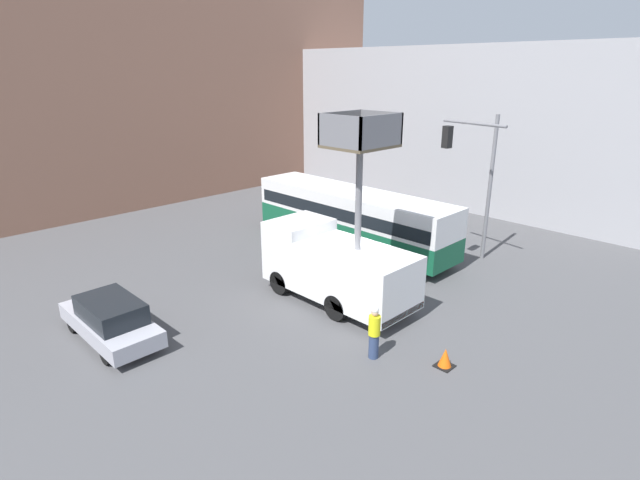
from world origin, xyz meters
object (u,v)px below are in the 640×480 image
object	(u,v)px
traffic_light_pole	(477,168)
traffic_cone_near_truck	(445,358)
road_worker_near_truck	(374,332)
parked_car_curbside	(111,319)
utility_truck	(336,262)
city_bus	(352,214)
road_worker_directing	(422,256)

from	to	relation	value
traffic_light_pole	traffic_cone_near_truck	world-z (taller)	traffic_light_pole
road_worker_near_truck	traffic_cone_near_truck	distance (m)	2.30
traffic_light_pole	road_worker_near_truck	xyz separation A→B (m)	(-9.51, -2.06, -3.66)
road_worker_near_truck	parked_car_curbside	world-z (taller)	road_worker_near_truck
utility_truck	parked_car_curbside	xyz separation A→B (m)	(-7.52, 3.33, -0.90)
city_bus	road_worker_directing	size ratio (longest dim) A/B	6.00
road_worker_near_truck	city_bus	bearing A→B (deg)	-125.26
traffic_light_pole	traffic_cone_near_truck	size ratio (longest dim) A/B	10.95
road_worker_directing	parked_car_curbside	distance (m)	12.76
utility_truck	parked_car_curbside	size ratio (longest dim) A/B	1.61
utility_truck	parked_car_curbside	bearing A→B (deg)	156.14
utility_truck	city_bus	world-z (taller)	utility_truck
road_worker_near_truck	road_worker_directing	size ratio (longest dim) A/B	0.95
utility_truck	traffic_cone_near_truck	world-z (taller)	utility_truck
utility_truck	traffic_light_pole	bearing A→B (deg)	-12.04
traffic_light_pole	parked_car_curbside	distance (m)	16.17
traffic_light_pole	parked_car_curbside	world-z (taller)	traffic_light_pole
road_worker_near_truck	road_worker_directing	xyz separation A→B (m)	(6.60, 2.69, 0.06)
traffic_cone_near_truck	city_bus	bearing A→B (deg)	56.71
road_worker_near_truck	traffic_light_pole	bearing A→B (deg)	-158.60
road_worker_near_truck	traffic_cone_near_truck	world-z (taller)	road_worker_near_truck
road_worker_near_truck	parked_car_curbside	size ratio (longest dim) A/B	0.40
parked_car_curbside	traffic_cone_near_truck	bearing A→B (deg)	-53.36
parked_car_curbside	road_worker_directing	bearing A→B (deg)	-19.60
traffic_light_pole	city_bus	bearing A→B (deg)	112.28
road_worker_directing	traffic_cone_near_truck	bearing A→B (deg)	134.38
city_bus	traffic_cone_near_truck	size ratio (longest dim) A/B	18.33
city_bus	traffic_light_pole	xyz separation A→B (m)	(2.21, -5.39, 2.82)
traffic_light_pole	traffic_cone_near_truck	xyz separation A→B (m)	(-8.34, -3.95, -4.27)
city_bus	traffic_light_pole	bearing A→B (deg)	-165.94
parked_car_curbside	road_worker_near_truck	bearing A→B (deg)	-52.14
traffic_light_pole	road_worker_near_truck	world-z (taller)	traffic_light_pole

